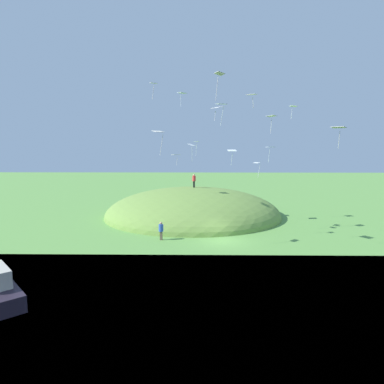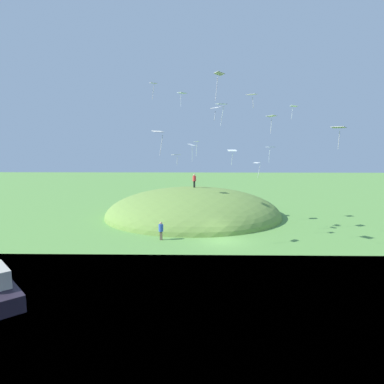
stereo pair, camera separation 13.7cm
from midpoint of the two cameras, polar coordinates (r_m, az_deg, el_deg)
name	(u,v)px [view 1 (the left image)]	position (r m, az deg, el deg)	size (l,w,h in m)	color
ground_plane	(223,241)	(33.21, 5.07, -8.21)	(160.00, 160.00, 0.00)	#609845
grass_hill	(193,215)	(44.52, 0.05, -3.97)	(21.67, 22.90, 7.25)	olive
person_walking_path	(194,179)	(44.52, 0.25, 2.21)	(0.46, 0.46, 1.80)	black
person_with_child	(161,229)	(33.13, -5.38, -6.20)	(0.50, 0.50, 1.83)	brown
kite_0	(196,143)	(40.90, 0.63, 8.38)	(0.95, 0.77, 1.79)	white
kite_1	(272,117)	(33.70, 13.21, 12.32)	(1.33, 1.24, 1.71)	white
kite_2	(192,146)	(38.28, -0.18, 7.86)	(1.22, 0.99, 2.03)	white
kite_3	(232,151)	(39.67, 6.69, 6.88)	(0.82, 1.10, 1.82)	white
kite_4	(176,155)	(40.11, -2.84, 6.26)	(1.06, 1.16, 1.26)	silver
kite_5	(153,85)	(31.54, -6.69, 17.62)	(0.71, 0.77, 1.42)	silver
kite_6	(182,94)	(34.58, -1.82, 16.33)	(1.05, 1.03, 1.34)	white
kite_7	(293,107)	(44.40, 16.69, 13.69)	(1.19, 0.87, 1.67)	white
kite_8	(270,148)	(41.84, 13.05, 7.31)	(1.00, 1.19, 1.87)	white
kite_9	(218,108)	(29.90, 4.22, 14.05)	(1.28, 1.21, 1.21)	white
kite_10	(257,164)	(35.64, 10.88, 4.64)	(0.77, 0.75, 1.63)	white
kite_11	(339,128)	(29.28, 23.48, 9.87)	(1.24, 1.26, 1.72)	silver
kite_12	(158,133)	(29.11, -5.83, 9.91)	(1.08, 1.10, 2.09)	white
kite_13	(252,95)	(33.59, 10.01, 15.88)	(1.11, 1.17, 1.28)	#EEE8CF
kite_14	(219,75)	(27.80, 4.49, 19.09)	(1.05, 0.89, 2.10)	white
kite_15	(222,105)	(34.75, 4.91, 14.43)	(1.07, 1.22, 2.19)	white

